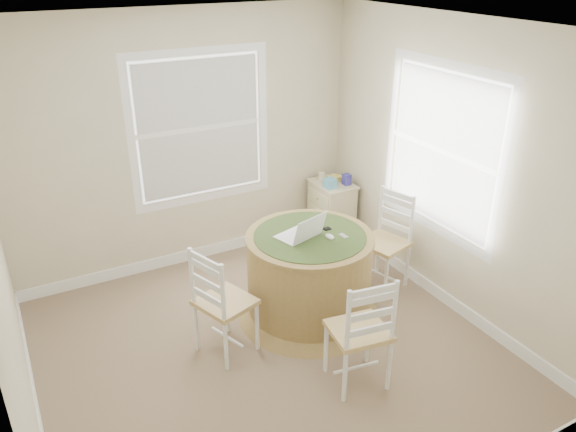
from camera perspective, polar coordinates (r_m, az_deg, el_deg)
room at (r=4.35m, az=-1.12°, el=1.71°), size 3.64×3.64×2.64m
round_table at (r=5.04m, az=2.17°, el=-5.73°), size 1.31×1.31×0.81m
chair_left at (r=4.61m, az=-6.40°, el=-8.64°), size 0.52×0.53×0.95m
chair_near at (r=4.31m, az=7.19°, el=-11.43°), size 0.47×0.46×0.95m
chair_right at (r=5.53m, az=9.67°, el=-2.71°), size 0.50×0.51×0.95m
laptop at (r=4.83m, az=1.27°, el=-1.80°), size 0.42×0.40×0.25m
mouse at (r=4.84m, az=4.24°, el=-2.10°), size 0.07×0.11×0.04m
phone at (r=4.88m, az=5.65°, el=-2.05°), size 0.05×0.09×0.02m
keys at (r=4.97m, az=3.98°, el=-1.35°), size 0.06×0.05×0.02m
corner_chest at (r=6.44m, az=4.42°, el=0.54°), size 0.39×0.52×0.69m
tissue_box at (r=6.18m, az=4.33°, el=3.40°), size 0.12×0.12×0.10m
box_yellow at (r=6.35m, az=4.79°, el=3.80°), size 0.15×0.10×0.06m
box_blue at (r=6.26m, az=5.83°, el=3.73°), size 0.08×0.08×0.12m
cup_cream at (r=6.35m, az=3.55°, el=4.01°), size 0.07×0.07×0.09m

